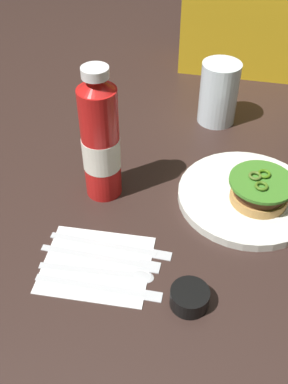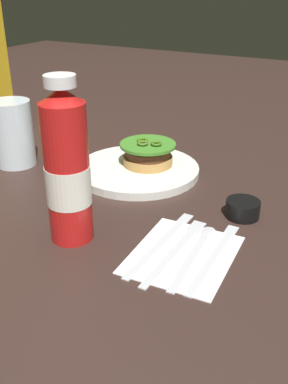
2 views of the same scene
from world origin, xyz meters
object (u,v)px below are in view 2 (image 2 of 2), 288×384
at_px(water_glass, 13,133).
at_px(fork_utensil, 180,244).
at_px(burger_sandwich, 148,154).
at_px(condiment_cup, 243,209).
at_px(napkin, 183,254).
at_px(spoon_utensil, 198,245).
at_px(butter_knife, 165,237).
at_px(steak_knife, 217,251).
at_px(ketchup_bottle, 67,170).
at_px(dinner_plate, 138,170).

bearing_deg(water_glass, fork_utensil, -105.73).
height_order(burger_sandwich, condiment_cup, burger_sandwich).
relative_size(napkin, spoon_utensil, 0.92).
distance_m(burger_sandwich, spoon_utensil, 0.30).
xyz_separation_m(napkin, spoon_utensil, (0.03, -0.01, 0.00)).
xyz_separation_m(spoon_utensil, butter_knife, (-0.01, 0.05, 0.00)).
xyz_separation_m(burger_sandwich, napkin, (-0.25, -0.19, -0.04)).
bearing_deg(steak_knife, condiment_cup, 0.72).
xyz_separation_m(water_glass, steak_knife, (-0.12, -0.50, -0.06)).
relative_size(burger_sandwich, ketchup_bottle, 0.45).
bearing_deg(spoon_utensil, fork_utensil, 112.86).
bearing_deg(butter_knife, napkin, -119.91).
height_order(ketchup_bottle, napkin, ketchup_bottle).
bearing_deg(water_glass, condiment_cup, -88.85).
height_order(dinner_plate, napkin, dinner_plate).
height_order(condiment_cup, napkin, condiment_cup).
xyz_separation_m(ketchup_bottle, water_glass, (0.18, 0.29, -0.04)).
xyz_separation_m(dinner_plate, steak_knife, (-0.20, -0.25, -0.00)).
bearing_deg(fork_utensil, burger_sandwich, 38.07).
bearing_deg(fork_utensil, water_glass, 74.27).
xyz_separation_m(burger_sandwich, steak_knife, (-0.22, -0.23, -0.03)).
bearing_deg(dinner_plate, water_glass, 107.67).
bearing_deg(condiment_cup, steak_knife, -179.28).
relative_size(ketchup_bottle, napkin, 1.48).
bearing_deg(butter_knife, burger_sandwich, 34.09).
xyz_separation_m(ketchup_bottle, napkin, (0.04, -0.17, -0.11)).
height_order(spoon_utensil, fork_utensil, same).
bearing_deg(steak_knife, fork_utensil, 99.30).
height_order(condiment_cup, fork_utensil, condiment_cup).
bearing_deg(ketchup_bottle, dinner_plate, 6.80).
xyz_separation_m(dinner_plate, burger_sandwich, (0.02, -0.01, 0.03)).
distance_m(condiment_cup, fork_utensil, 0.15).
bearing_deg(burger_sandwich, spoon_utensil, -136.73).
xyz_separation_m(dinner_plate, fork_utensil, (-0.21, -0.19, -0.00)).
distance_m(dinner_plate, fork_utensil, 0.28).
bearing_deg(ketchup_bottle, spoon_utensil, -70.21).
relative_size(ketchup_bottle, steak_knife, 1.26).
distance_m(burger_sandwich, water_glass, 0.29).
distance_m(condiment_cup, steak_knife, 0.13).
distance_m(ketchup_bottle, fork_utensil, 0.20).
relative_size(burger_sandwich, spoon_utensil, 0.62).
bearing_deg(condiment_cup, napkin, 165.41).
xyz_separation_m(ketchup_bottle, fork_utensil, (0.06, -0.16, -0.11)).
xyz_separation_m(condiment_cup, steak_knife, (-0.13, -0.00, -0.01)).
height_order(water_glass, butter_knife, water_glass).
bearing_deg(butter_knife, water_glass, 73.98).
distance_m(spoon_utensil, butter_knife, 0.05).
distance_m(condiment_cup, spoon_utensil, 0.13).
height_order(steak_knife, spoon_utensil, same).
relative_size(dinner_plate, condiment_cup, 4.36).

